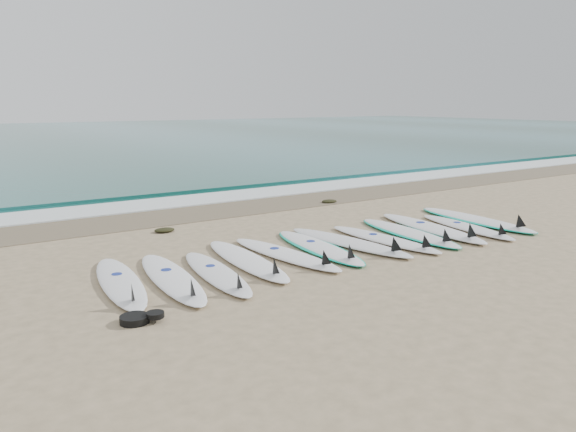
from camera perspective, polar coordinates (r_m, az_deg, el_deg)
ground at (r=9.23m, az=5.28°, el=-3.37°), size 120.00×120.00×0.00m
ocean at (r=39.87m, az=-25.86°, el=7.06°), size 120.00×55.00×0.03m
wet_sand_band at (r=12.59m, az=-6.55°, el=0.67°), size 120.00×1.80×0.01m
foam_band at (r=13.83m, az=-9.23°, el=1.64°), size 120.00×1.40×0.04m
wave_crest at (r=15.18m, az=-11.61°, el=2.55°), size 120.00×1.00×0.10m
surfboard_0 at (r=7.69m, az=-16.62°, el=-6.49°), size 0.85×2.50×0.31m
surfboard_1 at (r=7.69m, az=-11.64°, el=-6.20°), size 0.82×2.59×0.33m
surfboard_2 at (r=7.82m, az=-7.18°, el=-5.78°), size 0.77×2.39×0.30m
surfboard_3 at (r=8.38m, az=-4.08°, el=-4.50°), size 0.75×2.60×0.33m
surfboard_4 at (r=8.69m, az=-0.08°, el=-3.89°), size 0.78×2.54×0.32m
surfboard_5 at (r=9.15m, az=3.22°, el=-3.17°), size 0.86×2.58×0.32m
surfboard_6 at (r=9.46m, az=6.45°, el=-2.66°), size 0.92×2.73×0.34m
surfboard_7 at (r=9.77m, az=9.96°, el=-2.32°), size 0.67×2.50×0.32m
surfboard_8 at (r=10.35m, az=12.24°, el=-1.66°), size 0.90×2.67×0.33m
surfboard_9 at (r=10.79m, az=14.51°, el=-1.16°), size 0.97×2.90×0.36m
surfboard_10 at (r=11.09m, az=17.84°, el=-1.06°), size 0.87×2.45×0.31m
surfboard_11 at (r=11.82m, az=18.64°, el=-0.34°), size 0.87×2.90×0.36m
seaweed_near at (r=10.62m, az=-12.44°, el=-1.40°), size 0.38×0.29×0.07m
seaweed_far at (r=13.38m, az=4.22°, el=1.51°), size 0.38×0.30×0.07m
leash_coil at (r=6.44m, az=-14.89°, el=-10.00°), size 0.46×0.36×0.11m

